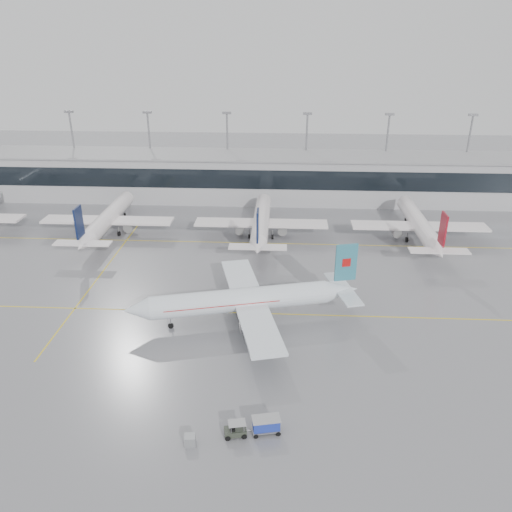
# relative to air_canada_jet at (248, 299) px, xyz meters

# --- Properties ---
(ground) EXTENTS (320.00, 320.00, 0.00)m
(ground) POSITION_rel_air_canada_jet_xyz_m (0.52, 2.24, -3.84)
(ground) COLOR gray
(ground) RESTS_ON ground
(taxi_line_main) EXTENTS (120.00, 0.25, 0.01)m
(taxi_line_main) POSITION_rel_air_canada_jet_xyz_m (0.52, 2.24, -3.84)
(taxi_line_main) COLOR yellow
(taxi_line_main) RESTS_ON ground
(taxi_line_north) EXTENTS (120.00, 0.25, 0.01)m
(taxi_line_north) POSITION_rel_air_canada_jet_xyz_m (0.52, 32.24, -3.84)
(taxi_line_north) COLOR yellow
(taxi_line_north) RESTS_ON ground
(taxi_line_cross) EXTENTS (0.25, 60.00, 0.01)m
(taxi_line_cross) POSITION_rel_air_canada_jet_xyz_m (-29.48, 17.24, -3.84)
(taxi_line_cross) COLOR yellow
(taxi_line_cross) RESTS_ON ground
(terminal) EXTENTS (180.00, 15.00, 12.00)m
(terminal) POSITION_rel_air_canada_jet_xyz_m (0.52, 64.24, 2.16)
(terminal) COLOR #A6A6AA
(terminal) RESTS_ON ground
(terminal_glass) EXTENTS (180.00, 0.20, 5.00)m
(terminal_glass) POSITION_rel_air_canada_jet_xyz_m (0.52, 56.69, 3.66)
(terminal_glass) COLOR black
(terminal_glass) RESTS_ON ground
(terminal_roof) EXTENTS (182.00, 16.00, 0.40)m
(terminal_roof) POSITION_rel_air_canada_jet_xyz_m (0.52, 64.24, 8.36)
(terminal_roof) COLOR gray
(terminal_roof) RESTS_ON ground
(light_masts) EXTENTS (156.40, 1.00, 22.60)m
(light_masts) POSITION_rel_air_canada_jet_xyz_m (0.52, 70.24, 9.50)
(light_masts) COLOR gray
(light_masts) RESTS_ON ground
(air_canada_jet) EXTENTS (37.52, 30.80, 12.06)m
(air_canada_jet) POSITION_rel_air_canada_jet_xyz_m (0.00, 0.00, 0.00)
(air_canada_jet) COLOR white
(air_canada_jet) RESTS_ON ground
(parked_jet_b) EXTENTS (29.64, 36.96, 11.72)m
(parked_jet_b) POSITION_rel_air_canada_jet_xyz_m (-34.48, 35.93, -0.13)
(parked_jet_b) COLOR white
(parked_jet_b) RESTS_ON ground
(parked_jet_c) EXTENTS (29.64, 36.96, 11.72)m
(parked_jet_c) POSITION_rel_air_canada_jet_xyz_m (0.52, 35.93, -0.13)
(parked_jet_c) COLOR white
(parked_jet_c) RESTS_ON ground
(parked_jet_d) EXTENTS (29.64, 36.96, 11.72)m
(parked_jet_d) POSITION_rel_air_canada_jet_xyz_m (35.52, 35.93, -0.13)
(parked_jet_d) COLOR white
(parked_jet_d) RESTS_ON ground
(baggage_tug) EXTENTS (3.89, 2.06, 1.85)m
(baggage_tug) POSITION_rel_air_canada_jet_xyz_m (0.24, -25.19, -3.19)
(baggage_tug) COLOR #2E3329
(baggage_tug) RESTS_ON ground
(baggage_cart) EXTENTS (3.56, 2.44, 2.02)m
(baggage_cart) POSITION_rel_air_canada_jet_xyz_m (3.77, -24.47, -2.66)
(baggage_cart) COLOR gray
(baggage_cart) RESTS_ON ground
(gse_unit) EXTENTS (1.39, 1.31, 1.25)m
(gse_unit) POSITION_rel_air_canada_jet_xyz_m (-4.74, -26.86, -3.21)
(gse_unit) COLOR gray
(gse_unit) RESTS_ON ground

